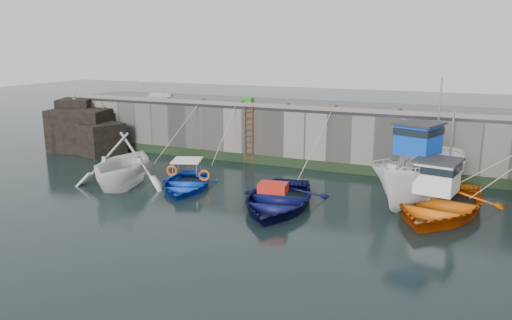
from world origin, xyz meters
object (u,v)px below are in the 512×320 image
at_px(boat_near_blue, 186,188).
at_px(bollard_c, 289,106).
at_px(bollard_b, 243,103).
at_px(boat_near_navy, 277,207).
at_px(fish_crate, 248,100).
at_px(bollard_a, 204,101).
at_px(bollard_e, 400,111).
at_px(bollard_d, 336,108).
at_px(boat_far_white, 421,177).
at_px(ladder, 249,135).
at_px(boat_near_white, 123,185).
at_px(boat_far_orange, 439,202).

bearing_deg(boat_near_blue, bollard_c, 44.56).
bearing_deg(bollard_b, boat_near_blue, -90.97).
height_order(boat_near_navy, fish_crate, fish_crate).
bearing_deg(bollard_a, boat_near_blue, -68.27).
bearing_deg(bollard_e, bollard_c, 180.00).
xyz_separation_m(bollard_c, bollard_d, (2.60, 0.00, 0.00)).
distance_m(boat_far_white, bollard_e, 4.65).
distance_m(bollard_d, bollard_e, 3.20).
distance_m(boat_far_white, fish_crate, 11.94).
bearing_deg(bollard_e, boat_near_navy, -118.31).
distance_m(bollard_b, bollard_d, 5.30).
height_order(ladder, boat_near_white, ladder).
bearing_deg(boat_far_white, fish_crate, 172.39).
xyz_separation_m(bollard_c, bollard_e, (5.80, 0.00, 0.00)).
xyz_separation_m(bollard_a, bollard_b, (2.50, 0.00, 0.00)).
xyz_separation_m(boat_near_blue, bollard_e, (8.60, 6.02, 3.30)).
xyz_separation_m(boat_far_white, bollard_a, (-12.56, 3.77, 2.24)).
xyz_separation_m(ladder, bollard_d, (4.80, 0.34, 1.71)).
xyz_separation_m(fish_crate, bollard_c, (3.09, -1.55, -0.01)).
relative_size(boat_near_white, boat_far_white, 0.76).
height_order(boat_near_blue, boat_far_orange, boat_far_orange).
bearing_deg(boat_near_navy, bollard_e, 52.73).
height_order(boat_near_blue, bollard_d, bollard_d).
bearing_deg(boat_far_white, boat_far_orange, -34.67).
xyz_separation_m(ladder, bollard_c, (2.20, 0.34, 1.71)).
distance_m(boat_far_white, bollard_b, 10.97).
bearing_deg(bollard_c, bollard_e, 0.00).
bearing_deg(boat_far_white, bollard_d, 160.99).
height_order(ladder, fish_crate, fish_crate).
height_order(ladder, boat_far_orange, boat_far_orange).
relative_size(boat_far_white, bollard_d, 24.78).
bearing_deg(bollard_b, boat_far_orange, -24.25).
bearing_deg(boat_near_blue, boat_near_white, 175.43).
relative_size(boat_near_white, boat_near_blue, 1.20).
distance_m(boat_near_navy, boat_far_white, 6.18).
bearing_deg(bollard_c, boat_far_orange, -30.92).
distance_m(boat_far_orange, bollard_a, 14.54).
relative_size(boat_near_navy, fish_crate, 9.60).
height_order(boat_far_orange, bollard_c, boat_far_orange).
bearing_deg(fish_crate, bollard_c, -19.38).
relative_size(ladder, bollard_b, 11.43).
bearing_deg(boat_far_orange, bollard_c, 159.28).
distance_m(fish_crate, bollard_e, 9.02).
relative_size(fish_crate, bollard_d, 2.09).
distance_m(bollard_a, bollard_e, 11.00).
distance_m(boat_near_blue, boat_far_orange, 11.05).
bearing_deg(fish_crate, boat_near_navy, -51.04).
xyz_separation_m(boat_far_white, fish_crate, (-10.45, 5.31, 2.25)).
distance_m(ladder, boat_near_blue, 5.93).
bearing_deg(ladder, boat_near_white, -118.42).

